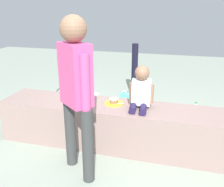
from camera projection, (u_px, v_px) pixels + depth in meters
The scene contains 13 objects.
ground_plane at pixel (120, 145), 3.10m from camera, with size 12.00×12.00×0.00m, color #919F8F.
concrete_ledge at pixel (120, 126), 3.02m from camera, with size 2.88×0.54×0.51m, color gray.
child_seated at pixel (141, 90), 2.81m from camera, with size 0.28×0.32×0.48m.
adult_standing at pixel (76, 85), 2.31m from camera, with size 0.38×0.34×1.54m.
cake_plate at pixel (114, 102), 2.99m from camera, with size 0.22×0.22×0.07m.
gift_bag at pixel (128, 101), 4.14m from camera, with size 0.25×0.12×0.30m.
railing_post at pixel (134, 78), 4.59m from camera, with size 0.36×0.36×0.97m.
water_bottle_near_gift at pixel (172, 109), 3.92m from camera, with size 0.06×0.06×0.18m.
water_bottle_far_side at pixel (195, 110), 3.86m from camera, with size 0.06×0.06×0.23m.
party_cup_red at pixel (125, 118), 3.70m from camera, with size 0.08×0.08×0.11m, color red.
cake_box_white at pixel (89, 98), 4.41m from camera, with size 0.27×0.27×0.14m, color white.
handbag_black_leather at pixel (62, 101), 4.15m from camera, with size 0.26×0.10×0.34m.
handbag_brown_canvas at pixel (82, 112), 3.78m from camera, with size 0.30×0.12×0.30m.
Camera 1 is at (0.64, -2.64, 1.63)m, focal length 41.00 mm.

